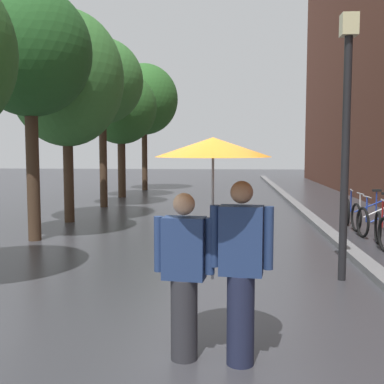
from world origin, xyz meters
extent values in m
plane|color=#38383D|center=(0.00, 0.00, 0.00)|extent=(80.00, 80.00, 0.00)
cube|color=slate|center=(3.20, 10.00, 0.06)|extent=(0.30, 36.00, 0.12)
cylinder|color=#473323|center=(-3.40, 5.30, 1.52)|extent=(0.28, 0.28, 3.05)
ellipsoid|color=#235623|center=(-3.40, 5.30, 4.08)|extent=(2.65, 2.65, 2.76)
cylinder|color=#473323|center=(-3.50, 7.93, 1.26)|extent=(0.27, 0.27, 2.52)
ellipsoid|color=#387533|center=(-3.50, 7.93, 3.88)|extent=(3.07, 3.07, 3.63)
cylinder|color=#473323|center=(-3.40, 11.28, 1.59)|extent=(0.26, 0.26, 3.19)
ellipsoid|color=#387533|center=(-3.40, 11.28, 4.26)|extent=(2.77, 2.77, 2.85)
cylinder|color=#473323|center=(-3.49, 14.53, 1.27)|extent=(0.32, 0.32, 2.54)
ellipsoid|color=#2D6628|center=(-3.49, 14.53, 3.63)|extent=(2.88, 2.88, 2.93)
cylinder|color=#473323|center=(-3.12, 17.87, 1.53)|extent=(0.26, 0.26, 3.05)
ellipsoid|color=#2D6628|center=(-3.12, 17.87, 4.30)|extent=(3.18, 3.18, 3.32)
torus|color=black|center=(4.02, 5.47, 0.35)|extent=(0.16, 0.70, 0.70)
cylinder|color=red|center=(4.10, 5.46, 0.64)|extent=(0.04, 0.04, 0.58)
cylinder|color=#9E9EA3|center=(4.10, 5.46, 0.93)|extent=(0.09, 0.46, 0.03)
torus|color=black|center=(3.89, 6.17, 0.35)|extent=(0.13, 0.70, 0.70)
cylinder|color=#233DA8|center=(3.98, 6.18, 0.64)|extent=(0.04, 0.04, 0.58)
cylinder|color=#9E9EA3|center=(3.98, 6.18, 0.93)|extent=(0.08, 0.46, 0.03)
torus|color=black|center=(3.95, 6.95, 0.35)|extent=(0.10, 0.70, 0.70)
cylinder|color=silver|center=(4.56, 6.99, 0.55)|extent=(0.88, 0.09, 0.43)
cylinder|color=silver|center=(4.03, 6.95, 0.64)|extent=(0.04, 0.04, 0.58)
cylinder|color=#9E9EA3|center=(4.03, 6.95, 0.93)|extent=(0.06, 0.46, 0.03)
torus|color=black|center=(3.98, 7.94, 0.35)|extent=(0.14, 0.70, 0.70)
cylinder|color=#233DA8|center=(4.59, 7.86, 0.55)|extent=(0.88, 0.14, 0.43)
cylinder|color=#233DA8|center=(4.69, 7.85, 0.62)|extent=(0.04, 0.04, 0.55)
cube|color=black|center=(4.69, 7.85, 0.93)|extent=(0.23, 0.13, 0.06)
cylinder|color=#233DA8|center=(4.06, 7.93, 0.64)|extent=(0.04, 0.04, 0.58)
cylinder|color=#9E9EA3|center=(4.06, 7.93, 0.93)|extent=(0.08, 0.46, 0.03)
cylinder|color=#2D2D33|center=(0.42, -0.40, 0.40)|extent=(0.26, 0.26, 0.79)
cube|color=navy|center=(0.42, -0.40, 1.09)|extent=(0.43, 0.27, 0.59)
sphere|color=tan|center=(0.42, -0.40, 1.51)|extent=(0.21, 0.21, 0.21)
cylinder|color=navy|center=(0.17, -0.36, 1.12)|extent=(0.09, 0.09, 0.54)
cylinder|color=navy|center=(0.66, -0.43, 1.12)|extent=(0.09, 0.09, 0.54)
cylinder|color=#1E233D|center=(0.96, -0.47, 0.43)|extent=(0.26, 0.26, 0.86)
cube|color=navy|center=(0.96, -0.47, 1.19)|extent=(0.43, 0.27, 0.65)
sphere|color=#9E7051|center=(0.96, -0.47, 1.63)|extent=(0.21, 0.21, 0.21)
cylinder|color=navy|center=(0.71, -0.44, 1.22)|extent=(0.09, 0.09, 0.58)
cylinder|color=navy|center=(1.20, -0.50, 1.22)|extent=(0.09, 0.09, 0.58)
cylinder|color=#9E9EA3|center=(0.69, -0.41, 1.39)|extent=(0.02, 0.02, 1.18)
cone|color=orange|center=(0.69, -0.41, 2.05)|extent=(1.08, 1.08, 0.18)
cylinder|color=black|center=(2.60, 2.56, 1.84)|extent=(0.12, 0.12, 3.68)
cube|color=beige|center=(2.60, 2.56, 3.84)|extent=(0.24, 0.24, 0.32)
camera|label=1|loc=(0.82, -4.89, 2.05)|focal=45.07mm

